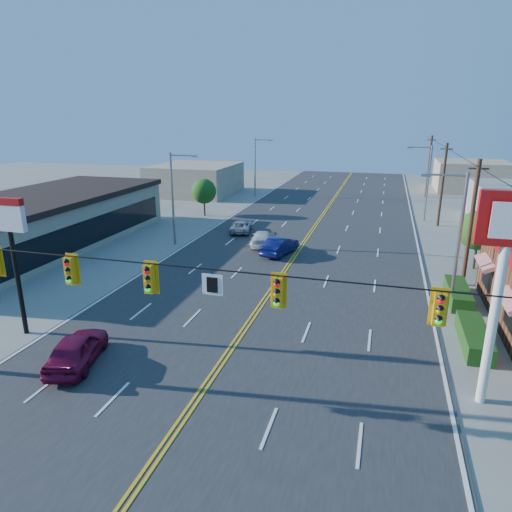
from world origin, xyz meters
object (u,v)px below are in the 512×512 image
(kfc_pylon, at_px, (504,258))
(car_blue, at_px, (280,246))
(car_silver, at_px, (241,227))
(pizza_hut_sign, at_px, (11,238))
(signal_span, at_px, (178,296))
(car_white, at_px, (263,239))
(car_magenta, at_px, (77,350))

(kfc_pylon, relative_size, car_blue, 1.96)
(car_blue, distance_m, car_silver, 8.23)
(car_silver, bearing_deg, pizza_hut_sign, 67.82)
(pizza_hut_sign, bearing_deg, signal_span, -20.19)
(car_white, bearing_deg, pizza_hut_sign, 59.44)
(car_white, distance_m, car_silver, 5.26)
(car_magenta, xyz_separation_m, car_silver, (-0.29, 25.67, -0.17))
(pizza_hut_sign, xyz_separation_m, car_silver, (4.39, 23.67, -4.61))
(pizza_hut_sign, distance_m, car_magenta, 6.75)
(car_blue, height_order, car_silver, car_blue)
(kfc_pylon, relative_size, car_magenta, 1.96)
(kfc_pylon, height_order, pizza_hut_sign, kfc_pylon)
(car_white, bearing_deg, car_blue, 124.36)
(kfc_pylon, distance_m, car_silver, 30.01)
(kfc_pylon, relative_size, pizza_hut_sign, 1.24)
(kfc_pylon, xyz_separation_m, car_silver, (-17.61, 23.67, -5.47))
(car_magenta, bearing_deg, pizza_hut_sign, -38.22)
(car_white, bearing_deg, signal_span, 88.61)
(signal_span, distance_m, car_silver, 28.75)
(car_blue, bearing_deg, car_silver, -36.34)
(signal_span, relative_size, car_magenta, 5.60)
(signal_span, bearing_deg, car_blue, 93.10)
(car_blue, relative_size, car_silver, 1.06)
(signal_span, bearing_deg, car_magenta, 162.14)
(car_blue, xyz_separation_m, car_white, (-2.05, 2.16, -0.07))
(signal_span, distance_m, car_white, 24.16)
(car_magenta, height_order, car_white, car_magenta)
(car_white, height_order, car_silver, car_white)
(car_blue, distance_m, car_white, 2.98)
(signal_span, bearing_deg, car_silver, 103.21)
(car_white, bearing_deg, kfc_pylon, 117.07)
(kfc_pylon, xyz_separation_m, car_magenta, (-17.33, -2.00, -5.30))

